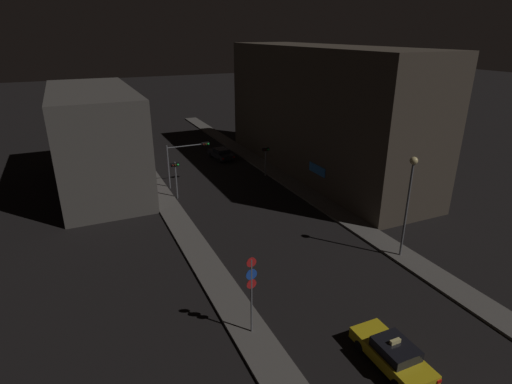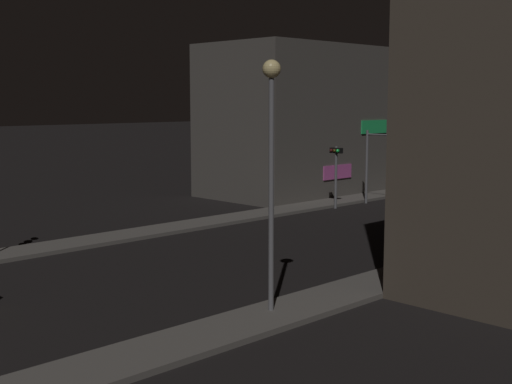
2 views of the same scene
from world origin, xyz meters
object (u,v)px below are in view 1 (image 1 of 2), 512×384
traffic_light_right_kerb (266,155)px  far_car (221,154)px  street_lamp_near_block (410,188)px  sign_pole_left (251,288)px  taxi (392,354)px  traffic_light_overhead (185,155)px  traffic_light_left_kerb (176,173)px

traffic_light_right_kerb → far_car: bearing=106.1°
far_car → street_lamp_near_block: street_lamp_near_block is taller
street_lamp_near_block → sign_pole_left: bearing=-167.4°
far_car → sign_pole_left: size_ratio=1.00×
taxi → sign_pole_left: (-5.30, 4.91, 2.22)m
far_car → traffic_light_right_kerb: bearing=-73.9°
taxi → far_car: bearing=83.1°
taxi → traffic_light_right_kerb: bearing=76.4°
traffic_light_right_kerb → street_lamp_near_block: street_lamp_near_block is taller
far_car → street_lamp_near_block: size_ratio=0.62×
traffic_light_overhead → traffic_light_left_kerb: traffic_light_overhead is taller
far_car → traffic_light_right_kerb: size_ratio=1.38×
far_car → street_lamp_near_block: 29.02m
taxi → far_car: taxi is taller
traffic_light_right_kerb → sign_pole_left: (-12.08, -23.17, 0.54)m
traffic_light_overhead → street_lamp_near_block: 23.15m
sign_pole_left → street_lamp_near_block: size_ratio=0.62×
traffic_light_overhead → street_lamp_near_block: street_lamp_near_block is taller
traffic_light_overhead → traffic_light_left_kerb: bearing=-121.4°
street_lamp_near_block → taxi: bearing=-135.0°
traffic_light_right_kerb → sign_pole_left: sign_pole_left is taller
far_car → traffic_light_right_kerb: traffic_light_right_kerb is taller
street_lamp_near_block → traffic_light_left_kerb: bearing=123.9°
sign_pole_left → traffic_light_left_kerb: bearing=86.6°
traffic_light_left_kerb → traffic_light_right_kerb: 11.14m
traffic_light_right_kerb → street_lamp_near_block: 20.49m
traffic_light_right_kerb → sign_pole_left: 26.14m
taxi → traffic_light_right_kerb: (6.77, 28.09, 1.68)m
taxi → street_lamp_near_block: size_ratio=0.60×
traffic_light_overhead → street_lamp_near_block: size_ratio=0.62×
taxi → traffic_light_right_kerb: size_ratio=1.34×
sign_pole_left → street_lamp_near_block: bearing=12.6°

